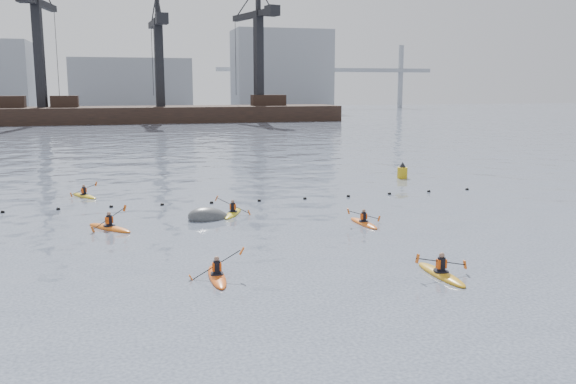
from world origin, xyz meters
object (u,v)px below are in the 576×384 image
object	(u,v)px
kayaker_2	(109,227)
kayaker_3	(233,213)
kayaker_1	(441,273)
kayaker_4	(364,222)
mooring_buoy	(209,219)
nav_buoy	(402,173)
kayaker_0	(217,276)
kayaker_5	(84,195)

from	to	relation	value
kayaker_2	kayaker_3	bearing A→B (deg)	-23.11
kayaker_1	kayaker_4	size ratio (longest dim) A/B	1.14
kayaker_3	mooring_buoy	xyz separation A→B (m)	(-1.46, -0.81, -0.09)
kayaker_1	kayaker_2	world-z (taller)	kayaker_2
kayaker_1	mooring_buoy	distance (m)	14.43
kayaker_1	nav_buoy	distance (m)	25.23
kayaker_3	nav_buoy	size ratio (longest dim) A/B	2.02
kayaker_4	nav_buoy	size ratio (longest dim) A/B	1.99
kayaker_0	nav_buoy	world-z (taller)	nav_buoy
kayaker_1	mooring_buoy	xyz separation A→B (m)	(-7.26, 12.47, -0.10)
kayaker_2	kayaker_4	xyz separation A→B (m)	(12.95, -2.30, -0.01)
kayaker_0	kayaker_4	distance (m)	11.32
kayaker_0	mooring_buoy	distance (m)	10.58
kayaker_2	kayaker_4	distance (m)	13.15
kayaker_3	nav_buoy	bearing A→B (deg)	57.67
kayaker_1	kayaker_2	bearing A→B (deg)	135.48
kayaker_3	mooring_buoy	size ratio (longest dim) A/B	1.19
kayaker_1	mooring_buoy	world-z (taller)	kayaker_1
nav_buoy	kayaker_0	bearing A→B (deg)	-129.77
kayaker_3	mooring_buoy	bearing A→B (deg)	-126.82
kayaker_5	kayaker_4	bearing A→B (deg)	-72.14
nav_buoy	kayaker_4	bearing A→B (deg)	-122.18
kayaker_3	mooring_buoy	distance (m)	1.67
kayaker_1	kayaker_2	distance (m)	16.88
kayaker_1	kayaker_3	xyz separation A→B (m)	(-5.80, 13.28, -0.01)
kayaker_0	kayaker_4	size ratio (longest dim) A/B	1.05
kayaker_5	nav_buoy	size ratio (longest dim) A/B	1.85
kayaker_1	mooring_buoy	size ratio (longest dim) A/B	1.33
kayaker_2	kayaker_3	size ratio (longest dim) A/B	0.97
mooring_buoy	kayaker_2	bearing A→B (deg)	-167.89
kayaker_4	mooring_buoy	distance (m)	8.43
kayaker_0	nav_buoy	distance (m)	27.89
kayaker_2	mooring_buoy	distance (m)	5.37
mooring_buoy	kayaker_1	bearing A→B (deg)	-59.81
kayaker_5	nav_buoy	distance (m)	23.88
mooring_buoy	nav_buoy	xyz separation A→B (m)	(16.73, 10.91, 0.44)
kayaker_2	mooring_buoy	bearing A→B (deg)	-27.09
kayaker_1	kayaker_5	world-z (taller)	kayaker_1
kayaker_5	nav_buoy	xyz separation A→B (m)	(23.79, 2.08, 0.36)
kayaker_0	kayaker_3	distance (m)	11.62
kayaker_1	nav_buoy	bearing A→B (deg)	65.66
kayaker_5	kayaker_0	bearing A→B (deg)	-105.37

